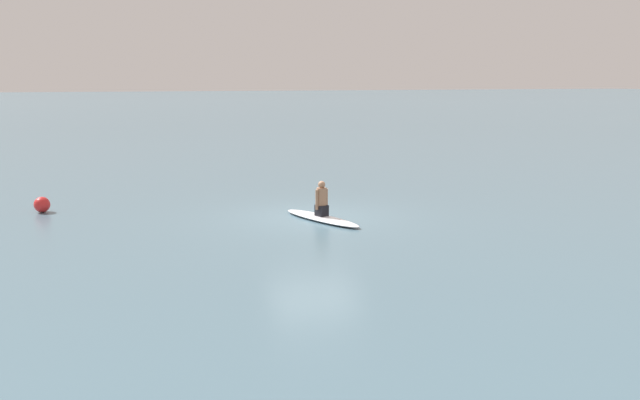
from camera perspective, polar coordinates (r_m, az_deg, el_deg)
ground_plane at (r=18.37m, az=-0.52°, el=-1.50°), size 400.00×400.00×0.00m
surfboard at (r=17.96m, az=0.14°, el=-1.56°), size 1.56×2.97×0.13m
person_paddler at (r=17.86m, az=0.14°, el=-0.01°), size 0.41×0.38×0.95m
buoy_marker at (r=20.63m, az=-22.75°, el=-0.37°), size 0.45×0.45×0.45m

